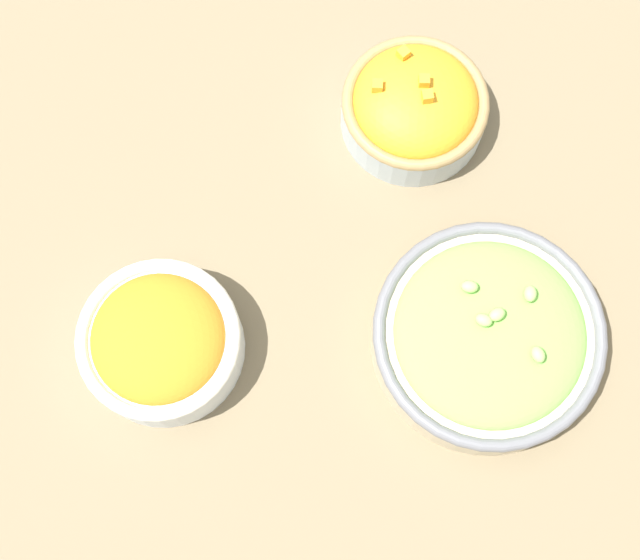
{
  "coord_description": "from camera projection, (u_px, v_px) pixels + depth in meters",
  "views": [
    {
      "loc": [
        0.06,
        0.22,
        0.85
      ],
      "look_at": [
        0.0,
        0.0,
        0.03
      ],
      "focal_mm": 50.0,
      "sensor_mm": 36.0,
      "label": 1
    }
  ],
  "objects": [
    {
      "name": "ground_plane",
      "position": [
        320.0,
        288.0,
        0.88
      ],
      "size": [
        3.0,
        3.0,
        0.0
      ],
      "primitive_type": "plane",
      "color": "#75664C"
    },
    {
      "name": "bowl_squash",
      "position": [
        415.0,
        106.0,
        0.9
      ],
      "size": [
        0.15,
        0.15,
        0.08
      ],
      "color": "#B2C1CC",
      "rests_on": "ground_plane"
    },
    {
      "name": "bowl_carrots",
      "position": [
        161.0,
        341.0,
        0.83
      ],
      "size": [
        0.15,
        0.15,
        0.07
      ],
      "color": "silver",
      "rests_on": "ground_plane"
    },
    {
      "name": "bowl_lettuce",
      "position": [
        488.0,
        336.0,
        0.84
      ],
      "size": [
        0.22,
        0.22,
        0.07
      ],
      "color": "beige",
      "rests_on": "ground_plane"
    }
  ]
}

